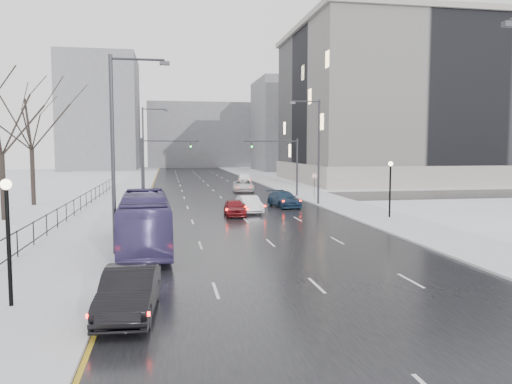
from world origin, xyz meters
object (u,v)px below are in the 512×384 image
sedan_right_distant (244,179)px  streetlight_l_near (117,145)px  tree_park_d (5,221)px  bus (145,221)px  sedan_left_near (129,292)px  mast_signal_left (152,161)px  sedan_right_near (249,204)px  lamppost_r_mid (390,181)px  mast_signal_right (288,160)px  sedan_right_far (284,199)px  streetlight_l_far (145,147)px  streetlight_r_mid (316,146)px  no_uturn_sign (314,179)px  lamppost_l (8,224)px  sedan_center_near (235,207)px  sedan_right_cross (243,186)px  tree_park_e (34,206)px

sedan_right_distant → streetlight_l_near: bearing=-101.8°
tree_park_d → bus: tree_park_d is taller
tree_park_d → sedan_left_near: tree_park_d is taller
tree_park_d → sedan_left_near: (10.78, -23.35, 0.81)m
mast_signal_left → bus: bearing=-89.3°
sedan_right_near → sedan_left_near: bearing=-112.9°
lamppost_r_mid → mast_signal_right: mast_signal_right is taller
sedan_left_near → sedan_right_far: size_ratio=0.95×
streetlight_l_far → mast_signal_right: streetlight_l_far is taller
streetlight_r_mid → sedan_right_near: (-7.18, -4.50, -4.88)m
mast_signal_right → bus: bearing=-118.6°
tree_park_d → streetlight_l_far: (9.63, 18.00, 5.62)m
streetlight_r_mid → sedan_right_distant: 29.78m
no_uturn_sign → lamppost_l: bearing=-122.3°
lamppost_r_mid → sedan_center_near: size_ratio=1.08×
lamppost_l → sedan_right_cross: (14.50, 43.52, -2.15)m
mast_signal_left → bus: 26.45m
sedan_center_near → no_uturn_sign: bearing=48.5°
lamppost_l → sedan_right_cross: lamppost_l is taller
tree_park_e → bus: 25.02m
mast_signal_right → sedan_right_far: size_ratio=1.32×
streetlight_l_far → mast_signal_left: size_ratio=1.54×
lamppost_r_mid → sedan_right_distant: bearing=97.6°
streetlight_l_near → lamppost_r_mid: streetlight_l_near is taller
streetlight_l_far → sedan_left_near: (1.15, -41.35, -4.80)m
sedan_right_far → sedan_right_cross: bearing=86.7°
streetlight_r_mid → mast_signal_left: streetlight_r_mid is taller
mast_signal_left → streetlight_r_mid: bearing=-27.3°
tree_park_e → no_uturn_sign: bearing=0.0°
streetlight_r_mid → bus: size_ratio=0.93×
sedan_right_far → sedan_center_near: bearing=-143.0°
sedan_right_distant → tree_park_e: bearing=-129.5°
streetlight_r_mid → sedan_right_distant: streetlight_r_mid is taller
sedan_left_near → sedan_center_near: (6.52, 23.05, -0.10)m
tree_park_d → bus: 16.46m
sedan_center_near → sedan_right_cross: (4.00, 21.82, 0.08)m
sedan_center_near → sedan_right_cross: size_ratio=0.73×
tree_park_e → mast_signal_right: tree_park_e is taller
streetlight_l_near → sedan_right_distant: (13.90, 49.28, -4.85)m
no_uturn_sign → sedan_center_near: no_uturn_sign is taller
lamppost_l → sedan_right_far: bearing=59.6°
sedan_right_near → streetlight_r_mid: bearing=27.0°
tree_park_d → bus: size_ratio=1.16×
lamppost_l → tree_park_e: bearing=102.7°
streetlight_l_far → sedan_center_near: bearing=-67.3°
bus → tree_park_d: bearing=129.0°
mast_signal_left → mast_signal_right: bearing=0.0°
bus → sedan_right_distant: 49.29m
mast_signal_left → streetlight_l_near: bearing=-91.7°
tree_park_d → streetlight_r_mid: streetlight_r_mid is taller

